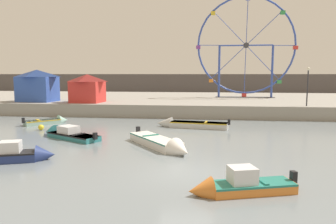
% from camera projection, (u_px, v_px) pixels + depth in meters
% --- Properties ---
extents(ground_plane, '(240.00, 240.00, 0.00)m').
position_uv_depth(ground_plane, '(186.00, 172.00, 14.37)').
color(ground_plane, slate).
extents(quay_promenade, '(110.00, 23.65, 1.32)m').
position_uv_depth(quay_promenade, '(201.00, 102.00, 42.91)').
color(quay_promenade, gray).
rests_on(quay_promenade, ground_plane).
extents(distant_town_skyline, '(140.00, 3.00, 4.40)m').
position_uv_depth(distant_town_skyline, '(203.00, 85.00, 67.61)').
color(distant_town_skyline, '#564C47').
rests_on(distant_town_skyline, ground_plane).
extents(motorboat_navy_blue, '(4.35, 2.44, 1.32)m').
position_uv_depth(motorboat_navy_blue, '(15.00, 155.00, 16.18)').
color(motorboat_navy_blue, navy).
rests_on(motorboat_navy_blue, ground_plane).
extents(motorboat_seafoam, '(3.34, 3.43, 1.04)m').
position_uv_depth(motorboat_seafoam, '(50.00, 121.00, 28.44)').
color(motorboat_seafoam, '#93BCAD').
rests_on(motorboat_seafoam, ground_plane).
extents(motorboat_orange_hull, '(4.19, 2.16, 1.30)m').
position_uv_depth(motorboat_orange_hull, '(236.00, 186.00, 11.78)').
color(motorboat_orange_hull, orange).
rests_on(motorboat_orange_hull, ground_plane).
extents(motorboat_teal_painted, '(5.24, 3.67, 1.28)m').
position_uv_depth(motorboat_teal_painted, '(64.00, 134.00, 22.31)').
color(motorboat_teal_painted, teal).
rests_on(motorboat_teal_painted, ground_plane).
extents(motorboat_pale_grey, '(6.16, 2.06, 1.15)m').
position_uv_depth(motorboat_pale_grey, '(187.00, 124.00, 26.44)').
color(motorboat_pale_grey, silver).
rests_on(motorboat_pale_grey, ground_plane).
extents(motorboat_white_red_stripe, '(4.60, 5.35, 1.23)m').
position_uv_depth(motorboat_white_red_stripe, '(163.00, 144.00, 18.91)').
color(motorboat_white_red_stripe, silver).
rests_on(motorboat_white_red_stripe, ground_plane).
extents(ferris_wheel_blue_frame, '(12.96, 1.20, 13.12)m').
position_uv_depth(ferris_wheel_blue_frame, '(246.00, 47.00, 41.66)').
color(ferris_wheel_blue_frame, '#334CA8').
rests_on(ferris_wheel_blue_frame, quay_promenade).
extents(carnival_booth_red_striped, '(3.69, 3.33, 3.06)m').
position_uv_depth(carnival_booth_red_striped, '(87.00, 88.00, 34.86)').
color(carnival_booth_red_striped, red).
rests_on(carnival_booth_red_striped, quay_promenade).
extents(carnival_booth_blue_tent, '(4.65, 3.40, 3.56)m').
position_uv_depth(carnival_booth_blue_tent, '(37.00, 85.00, 36.05)').
color(carnival_booth_blue_tent, '#3356B7').
rests_on(carnival_booth_blue_tent, quay_promenade).
extents(promenade_lamp_near, '(0.32, 0.32, 3.73)m').
position_uv_depth(promenade_lamp_near, '(308.00, 81.00, 30.71)').
color(promenade_lamp_near, '#2D2D33').
rests_on(promenade_lamp_near, quay_promenade).
extents(mooring_buoy_orange, '(0.44, 0.44, 0.44)m').
position_uv_depth(mooring_buoy_orange, '(41.00, 127.00, 25.20)').
color(mooring_buoy_orange, yellow).
rests_on(mooring_buoy_orange, ground_plane).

